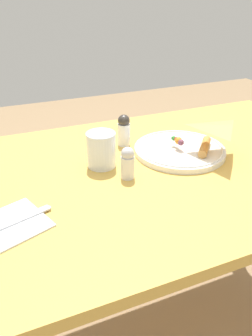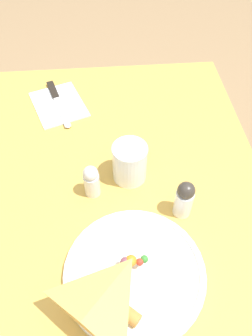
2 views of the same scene
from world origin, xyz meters
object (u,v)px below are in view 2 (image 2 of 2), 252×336
Objects in this scene: milk_glass at (130,164)px; pepper_shaker at (184,199)px; napkin_folded at (59,104)px; plate_pizza at (133,273)px; dining_table at (111,262)px; salt_shaker at (92,181)px; butter_knife at (57,101)px.

milk_glass is 0.15m from pepper_shaker.
milk_glass is at bearing 33.19° from napkin_folded.
pepper_shaker is at bearing 36.48° from napkin_folded.
plate_pizza is 0.18m from pepper_shaker.
napkin_folded is 0.48m from pepper_shaker.
dining_table is at bearing -150.45° from plate_pizza.
dining_table is 14.41× the size of salt_shaker.
milk_glass and pepper_shaker have the same top height.
plate_pizza is at bearing 0.50° from butter_knife.
pepper_shaker reaches higher than butter_knife.
pepper_shaker is at bearing 70.40° from salt_shaker.
butter_knife is 2.43× the size of salt_shaker.
butter_knife is 2.14× the size of pepper_shaker.
salt_shaker reaches higher than dining_table.
plate_pizza is (0.07, 0.04, 0.11)m from dining_table.
butter_knife is at bearing -162.88° from napkin_folded.
milk_glass is at bearing 176.46° from plate_pizza.
milk_glass is 0.47× the size of napkin_folded.
butter_knife is 0.49m from pepper_shaker.
salt_shaker reaches higher than butter_knife.
pepper_shaker is at bearing 110.51° from dining_table.
plate_pizza reaches higher than dining_table.
napkin_folded is at bearing -162.36° from plate_pizza.
plate_pizza is 0.55m from butter_knife.
butter_knife is (-0.01, -0.00, 0.00)m from napkin_folded.
salt_shaker is at bearing -160.29° from plate_pizza.
plate_pizza is 1.31× the size of napkin_folded.
milk_glass is (-0.24, 0.02, 0.03)m from plate_pizza.
dining_table is 5.93× the size of butter_knife.
butter_knife is at bearing -143.96° from pepper_shaker.
plate_pizza is 0.24m from milk_glass.
salt_shaker is 0.20m from pepper_shaker.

